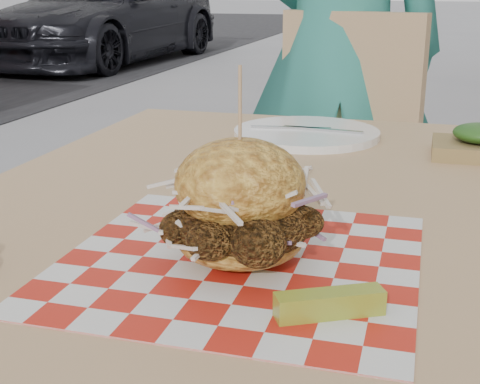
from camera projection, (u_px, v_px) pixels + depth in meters
The scene contains 9 objects.
diner at pixel (339, 49), 1.94m from camera, with size 0.61×0.40×1.68m, color #2B7D71.
car_dark at pixel (108, 14), 8.85m from camera, with size 1.74×4.28×1.24m, color black.
patio_table at pixel (250, 259), 0.89m from camera, with size 0.80×1.20×0.75m.
patio_chair at pixel (353, 161), 1.85m from camera, with size 0.53×0.53×0.95m.
paper_liner at pixel (240, 260), 0.69m from camera, with size 0.36×0.36×0.00m, color red.
sandwich at pixel (240, 209), 0.67m from camera, with size 0.18×0.18×0.20m.
pickle_spear at pixel (330, 304), 0.57m from camera, with size 0.10×0.02×0.02m, color olive.
place_setting at pixel (306, 133), 1.24m from camera, with size 0.27×0.27×0.02m.
kraft_tray at pixel (480, 144), 1.10m from camera, with size 0.15×0.12×0.06m.
Camera 1 is at (0.56, -0.46, 1.03)m, focal length 50.00 mm.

